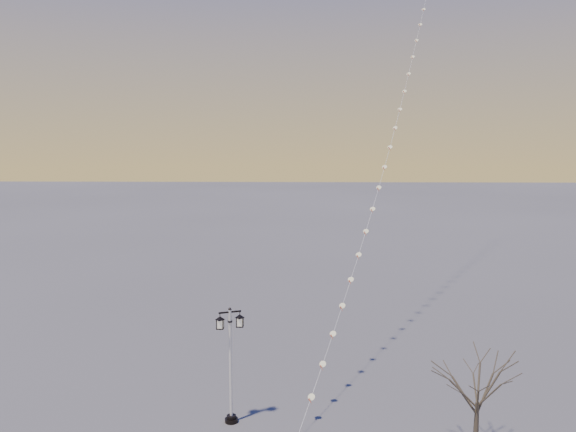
{
  "coord_description": "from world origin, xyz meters",
  "views": [
    {
      "loc": [
        0.93,
        -24.24,
        13.57
      ],
      "look_at": [
        0.13,
        6.71,
        9.31
      ],
      "focal_mm": 35.98,
      "sensor_mm": 36.0,
      "label": 1
    }
  ],
  "objects": [
    {
      "name": "kite_train",
      "position": [
        8.45,
        21.42,
        18.66
      ],
      "size": [
        15.92,
        42.75,
        37.48
      ],
      "rotation": [
        0.0,
        0.0,
        0.04
      ],
      "color": "black",
      "rests_on": "ground"
    },
    {
      "name": "street_lamp",
      "position": [
        -2.46,
        1.73,
        3.14
      ],
      "size": [
        1.38,
        0.82,
        5.67
      ],
      "rotation": [
        0.0,
        0.0,
        0.35
      ],
      "color": "black",
      "rests_on": "ground"
    },
    {
      "name": "bare_tree",
      "position": [
        8.38,
        -0.85,
        3.03
      ],
      "size": [
        2.63,
        2.63,
        4.37
      ],
      "rotation": [
        0.0,
        0.0,
        -0.3
      ],
      "color": "#3F3627",
      "rests_on": "ground"
    }
  ]
}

